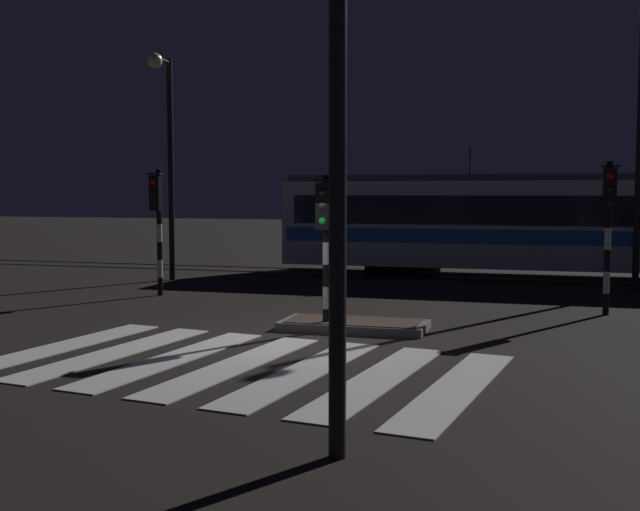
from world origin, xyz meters
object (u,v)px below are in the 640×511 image
(traffic_light_corner_far_left, at_px, (157,213))
(traffic_light_median_centre, at_px, (325,229))
(street_lamp_trackside_left, at_px, (166,138))
(traffic_light_corner_far_right, at_px, (609,214))
(tram, at_px, (552,223))

(traffic_light_corner_far_left, xyz_separation_m, traffic_light_median_centre, (5.61, -3.82, -0.17))
(traffic_light_corner_far_left, distance_m, street_lamp_trackside_left, 4.11)
(traffic_light_corner_far_right, xyz_separation_m, tram, (-1.15, 7.38, -0.47))
(traffic_light_corner_far_left, relative_size, traffic_light_corner_far_right, 0.97)
(traffic_light_corner_far_left, distance_m, traffic_light_median_centre, 6.79)
(street_lamp_trackside_left, distance_m, tram, 12.17)
(traffic_light_corner_far_right, relative_size, street_lamp_trackside_left, 0.50)
(traffic_light_corner_far_right, bearing_deg, street_lamp_trackside_left, 164.52)
(traffic_light_median_centre, distance_m, traffic_light_corner_far_right, 6.50)
(traffic_light_corner_far_left, xyz_separation_m, tram, (9.85, 7.18, -0.41))
(traffic_light_corner_far_right, bearing_deg, traffic_light_corner_far_left, 178.97)
(traffic_light_median_centre, xyz_separation_m, street_lamp_trackside_left, (-6.98, 7.05, 2.32))
(traffic_light_median_centre, bearing_deg, street_lamp_trackside_left, 134.72)
(traffic_light_corner_far_right, height_order, street_lamp_trackside_left, street_lamp_trackside_left)
(street_lamp_trackside_left, height_order, tram, street_lamp_trackside_left)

